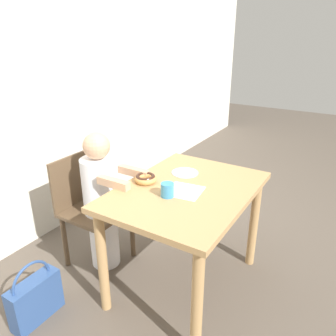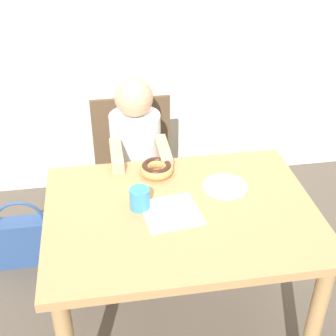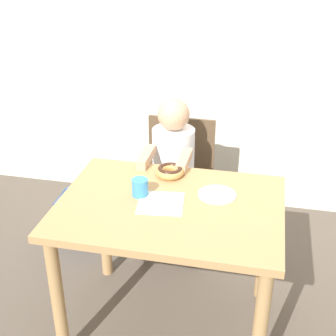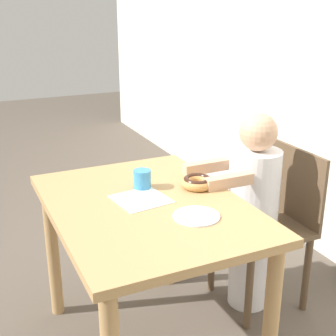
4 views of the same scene
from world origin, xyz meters
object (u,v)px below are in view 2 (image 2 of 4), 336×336
(chair, at_px, (135,174))
(handbag, at_px, (24,240))
(donut, at_px, (157,168))
(child_figure, at_px, (137,173))
(cup, at_px, (140,199))

(chair, bearing_deg, handbag, -169.73)
(donut, bearing_deg, chair, 96.84)
(child_figure, distance_m, handbag, 0.71)
(chair, bearing_deg, donut, -83.16)
(child_figure, bearing_deg, handbag, 179.59)
(donut, bearing_deg, cup, -113.23)
(cup, bearing_deg, donut, 66.77)
(child_figure, bearing_deg, chair, 90.00)
(donut, xyz_separation_m, cup, (-0.09, -0.22, 0.02))
(child_figure, distance_m, donut, 0.42)
(chair, height_order, donut, chair)
(chair, height_order, child_figure, child_figure)
(handbag, height_order, cup, cup)
(handbag, distance_m, cup, 1.01)
(chair, relative_size, child_figure, 0.80)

